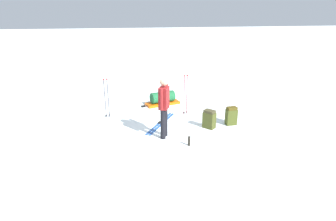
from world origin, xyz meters
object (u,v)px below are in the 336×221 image
Objects in this scene: skier_standing at (164,105)px; ski_poles_planted_far at (106,96)px; backpack_bright at (231,116)px; ski_poles_planted_near at (185,93)px; ski_pair_near at (161,123)px; ski_pair_far at (143,107)px; backpack_large_dark at (209,119)px; thermos_bottle at (189,141)px; gear_sled at (163,99)px.

ski_poles_planted_far is at bearing -47.89° from skier_standing.
ski_poles_planted_near is at bearing -42.70° from backpack_bright.
ski_pair_near is 1.25× the size of ski_poles_planted_near.
ski_pair_far is (0.40, -2.58, -0.94)m from skier_standing.
ski_poles_planted_far is at bearing -2.25° from ski_poles_planted_near.
ski_pair_far is at bearing -33.00° from ski_poles_planted_near.
ski_pair_near is 3.00× the size of backpack_large_dark.
ski_pair_near is 1.69m from thermos_bottle.
skier_standing is 1.26× the size of ski_poles_planted_near.
backpack_bright reaches higher than gear_sled.
ski_poles_planted_near is 5.21× the size of thermos_bottle.
thermos_bottle is (-0.55, 1.59, 0.12)m from ski_pair_near.
backpack_bright is at bearing -142.84° from thermos_bottle.
ski_pair_near is 1.27× the size of gear_sled.
backpack_bright reaches higher than ski_pair_far.
ski_poles_planted_near is at bearing 119.86° from gear_sled.
ski_pair_near and ski_pair_far have the same top height.
backpack_large_dark is at bearing 110.41° from ski_poles_planted_near.
backpack_bright is (-2.14, 0.39, 0.27)m from ski_pair_near.
ski_poles_planted_far is 2.25m from gear_sled.
ski_pair_near is 2.95× the size of backpack_bright.
ski_pair_far is 7.47× the size of thermos_bottle.
skier_standing reaches higher than ski_poles_planted_far.
skier_standing is at bearing 15.06° from backpack_bright.
backpack_bright is at bearing 142.10° from ski_pair_far.
backpack_bright is (-0.74, -0.15, 0.00)m from backpack_large_dark.
thermos_bottle is at bearing 132.93° from skier_standing.
backpack_large_dark is (-1.42, -0.44, -0.68)m from skier_standing.
ski_poles_planted_far is (1.66, -0.83, 0.71)m from ski_pair_near.
backpack_large_dark is 0.43× the size of ski_poles_planted_far.
skier_standing reaches higher than backpack_bright.
ski_poles_planted_near reaches higher than ski_pair_far.
ski_pair_near is at bearing 80.70° from gear_sled.
backpack_large_dark is at bearing 130.42° from ski_pair_far.
thermos_bottle is at bearing 94.19° from gear_sled.
ski_poles_planted_far is (3.05, -1.36, 0.45)m from backpack_large_dark.
backpack_large_dark is 0.42× the size of gear_sled.
skier_standing is at bearing 17.05° from backpack_large_dark.
ski_poles_planted_near reaches higher than backpack_bright.
gear_sled is at bearing -50.24° from backpack_bright.
ski_pair_near is 1.30× the size of ski_poles_planted_far.
gear_sled is (-1.96, -0.99, -0.50)m from ski_poles_planted_far.
skier_standing is 6.54× the size of thermos_bottle.
backpack_large_dark is at bearing 11.14° from backpack_bright.
backpack_large_dark reaches higher than ski_pair_near.
ski_pair_near is at bearing -91.72° from skier_standing.
ski_poles_planted_far is at bearing 26.85° from gear_sled.
ski_poles_planted_near is 1.02× the size of gear_sled.
ski_poles_planted_near is 1.36m from gear_sled.
ski_pair_far is 0.79m from gear_sled.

